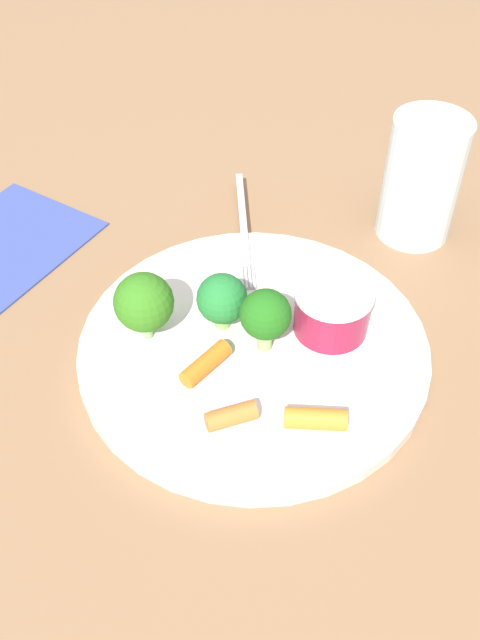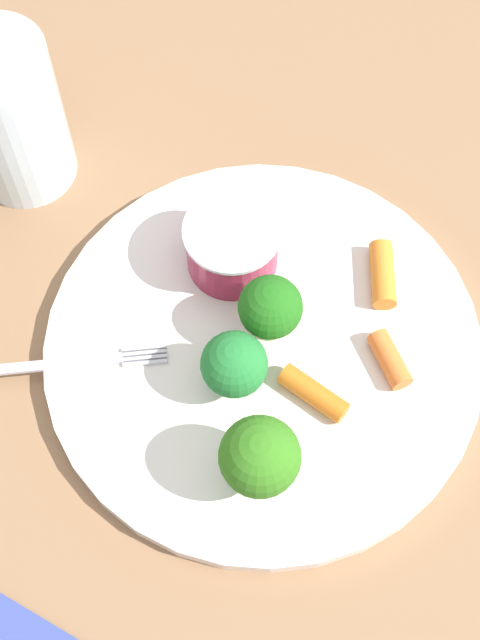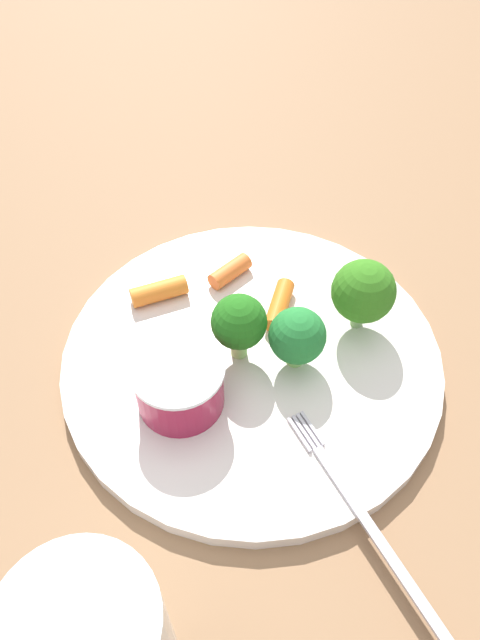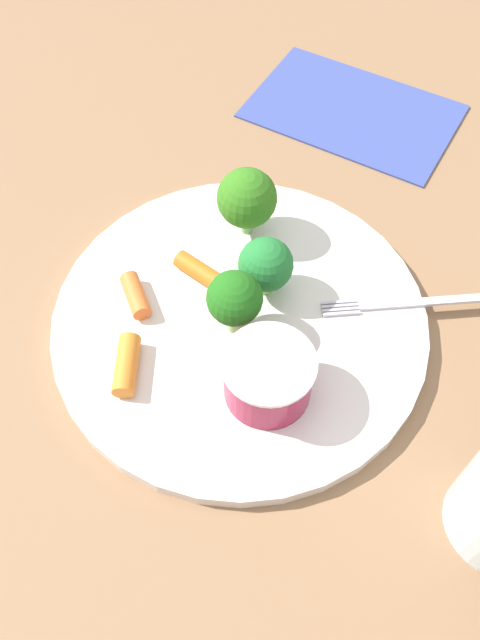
% 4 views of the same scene
% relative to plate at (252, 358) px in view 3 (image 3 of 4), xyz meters
% --- Properties ---
extents(ground_plane, '(2.40, 2.40, 0.00)m').
position_rel_plate_xyz_m(ground_plane, '(0.00, 0.00, -0.01)').
color(ground_plane, '#8A6545').
extents(plate, '(0.28, 0.28, 0.01)m').
position_rel_plate_xyz_m(plate, '(0.00, 0.00, 0.00)').
color(plate, silver).
rests_on(plate, ground_plane).
extents(sauce_cup, '(0.06, 0.06, 0.04)m').
position_rel_plate_xyz_m(sauce_cup, '(0.04, -0.05, 0.03)').
color(sauce_cup, maroon).
rests_on(sauce_cup, plate).
extents(broccoli_floret_0, '(0.04, 0.04, 0.05)m').
position_rel_plate_xyz_m(broccoli_floret_0, '(0.01, 0.03, 0.04)').
color(broccoli_floret_0, '#89C460').
rests_on(broccoli_floret_0, plate).
extents(broccoli_floret_1, '(0.04, 0.04, 0.06)m').
position_rel_plate_xyz_m(broccoli_floret_1, '(0.00, -0.01, 0.04)').
color(broccoli_floret_1, '#94C66B').
rests_on(broccoli_floret_1, plate).
extents(broccoli_floret_2, '(0.05, 0.05, 0.06)m').
position_rel_plate_xyz_m(broccoli_floret_2, '(-0.03, 0.08, 0.04)').
color(broccoli_floret_2, '#88B16E').
rests_on(broccoli_floret_2, plate).
extents(carrot_stick_0, '(0.04, 0.04, 0.01)m').
position_rel_plate_xyz_m(carrot_stick_0, '(-0.08, -0.02, 0.01)').
color(carrot_stick_0, orange).
rests_on(carrot_stick_0, plate).
extents(carrot_stick_1, '(0.03, 0.05, 0.02)m').
position_rel_plate_xyz_m(carrot_stick_1, '(-0.06, -0.07, 0.01)').
color(carrot_stick_1, orange).
rests_on(carrot_stick_1, plate).
extents(carrot_stick_2, '(0.05, 0.03, 0.01)m').
position_rel_plate_xyz_m(carrot_stick_2, '(-0.04, 0.02, 0.01)').
color(carrot_stick_2, orange).
rests_on(carrot_stick_2, plate).
extents(fork, '(0.16, 0.09, 0.00)m').
position_rel_plate_xyz_m(fork, '(0.13, 0.07, 0.01)').
color(fork, silver).
rests_on(fork, plate).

